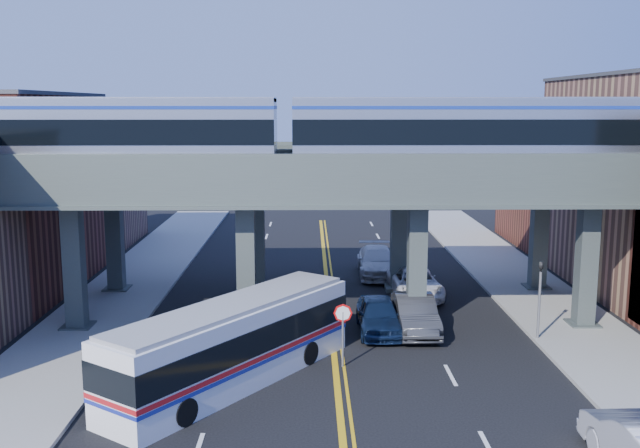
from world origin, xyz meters
The scene contains 16 objects.
ground centered at (0.00, 0.00, 0.00)m, with size 120.00×120.00×0.00m, color black.
sidewalk_west centered at (-11.50, 10.00, 0.08)m, with size 5.00×70.00×0.16m, color gray.
sidewalk_east centered at (11.50, 10.00, 0.08)m, with size 5.00×70.00×0.16m, color gray.
building_west_b centered at (-18.50, 16.00, 5.50)m, with size 8.00×14.00×11.00m, color brown.
building_west_c centered at (-18.50, 29.00, 4.00)m, with size 8.00×10.00×8.00m, color #895847.
building_east_c centered at (18.50, 29.00, 4.50)m, with size 8.00×10.00×9.00m, color brown.
elevated_viaduct_near centered at (0.00, 8.00, 6.47)m, with size 52.00×3.60×7.40m.
elevated_viaduct_far centered at (0.00, 15.00, 6.47)m, with size 52.00×3.60×7.40m.
transit_train centered at (5.91, 8.00, 9.28)m, with size 47.64×2.99×3.48m.
stop_sign centered at (0.30, 3.00, 1.76)m, with size 0.76×0.09×2.63m.
traffic_signal centered at (9.20, 6.00, 2.30)m, with size 0.15×0.18×4.10m.
transit_bus centered at (-3.93, 1.36, 1.54)m, with size 8.93×10.90×2.99m.
car_lane_a centered at (2.19, 7.42, 0.82)m, with size 1.94×4.83×1.65m, color #111F3F.
car_lane_b centered at (3.90, 7.50, 0.84)m, with size 1.79×5.13×1.69m, color #2F3032.
car_lane_c centered at (4.81, 13.70, 0.75)m, with size 2.49×5.41×1.50m, color white.
car_lane_d centered at (3.19, 18.76, 0.85)m, with size 2.39×5.87×1.70m, color silver.
Camera 1 is at (-1.03, -24.54, 10.50)m, focal length 40.00 mm.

